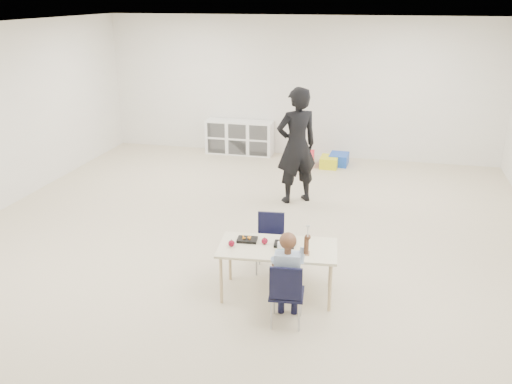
% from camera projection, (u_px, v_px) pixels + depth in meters
% --- Properties ---
extents(room, '(9.00, 9.02, 2.80)m').
position_uv_depth(room, '(242.00, 144.00, 6.82)').
color(room, beige).
rests_on(room, ground).
extents(table, '(1.34, 0.76, 0.59)m').
position_uv_depth(table, '(277.00, 270.00, 6.00)').
color(table, beige).
rests_on(table, ground).
extents(chair_near, '(0.37, 0.35, 0.71)m').
position_uv_depth(chair_near, '(287.00, 292.00, 5.45)').
color(chair_near, black).
rests_on(chair_near, ground).
extents(chair_far, '(0.37, 0.35, 0.71)m').
position_uv_depth(chair_far, '(270.00, 244.00, 6.50)').
color(chair_far, black).
rests_on(chair_far, ground).
extents(child, '(0.51, 0.51, 1.11)m').
position_uv_depth(child, '(287.00, 274.00, 5.38)').
color(child, '#BCD3FF').
rests_on(child, chair_near).
extents(lunch_tray_near, '(0.23, 0.18, 0.03)m').
position_uv_depth(lunch_tray_near, '(284.00, 244.00, 5.92)').
color(lunch_tray_near, black).
rests_on(lunch_tray_near, table).
extents(lunch_tray_far, '(0.23, 0.18, 0.03)m').
position_uv_depth(lunch_tray_far, '(247.00, 240.00, 6.03)').
color(lunch_tray_far, black).
rests_on(lunch_tray_far, table).
extents(milk_carton, '(0.08, 0.08, 0.10)m').
position_uv_depth(milk_carton, '(281.00, 247.00, 5.78)').
color(milk_carton, white).
rests_on(milk_carton, table).
extents(bread_roll, '(0.09, 0.09, 0.07)m').
position_uv_depth(bread_roll, '(304.00, 250.00, 5.74)').
color(bread_roll, tan).
rests_on(bread_roll, table).
extents(apple_near, '(0.07, 0.07, 0.07)m').
position_uv_depth(apple_near, '(265.00, 241.00, 5.95)').
color(apple_near, maroon).
rests_on(apple_near, table).
extents(apple_far, '(0.07, 0.07, 0.07)m').
position_uv_depth(apple_far, '(231.00, 243.00, 5.89)').
color(apple_far, maroon).
rests_on(apple_far, table).
extents(cubby_shelf, '(1.40, 0.40, 0.70)m').
position_uv_depth(cubby_shelf, '(240.00, 137.00, 11.35)').
color(cubby_shelf, white).
rests_on(cubby_shelf, ground).
extents(adult, '(0.81, 0.75, 1.86)m').
position_uv_depth(adult, '(297.00, 146.00, 8.52)').
color(adult, black).
rests_on(adult, ground).
extents(bin_red, '(0.42, 0.52, 0.24)m').
position_uv_depth(bin_red, '(304.00, 158.00, 10.69)').
color(bin_red, red).
rests_on(bin_red, ground).
extents(bin_yellow, '(0.34, 0.44, 0.21)m').
position_uv_depth(bin_yellow, '(329.00, 162.00, 10.53)').
color(bin_yellow, '#D1CF16').
rests_on(bin_yellow, ground).
extents(bin_blue, '(0.37, 0.47, 0.22)m').
position_uv_depth(bin_blue, '(339.00, 159.00, 10.68)').
color(bin_blue, '#1844B9').
rests_on(bin_blue, ground).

